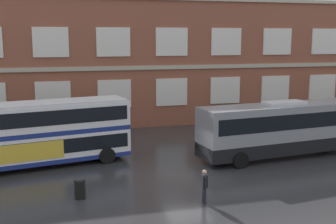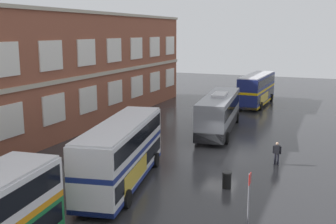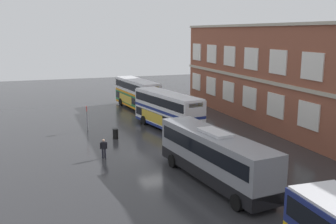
# 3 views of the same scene
# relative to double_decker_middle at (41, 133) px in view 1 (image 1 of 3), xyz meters

# --- Properties ---
(ground_plane) EXTENTS (120.00, 120.00, 0.00)m
(ground_plane) POSITION_rel_double_decker_middle_xyz_m (8.32, -2.14, -2.15)
(ground_plane) COLOR #2B2B2D
(brick_terminal_building) EXTENTS (51.92, 8.19, 11.53)m
(brick_terminal_building) POSITION_rel_double_decker_middle_xyz_m (8.57, 13.84, 3.47)
(brick_terminal_building) COLOR brown
(brick_terminal_building) RESTS_ON ground
(double_decker_middle) EXTENTS (11.29, 4.68, 4.07)m
(double_decker_middle) POSITION_rel_double_decker_middle_xyz_m (0.00, 0.00, 0.00)
(double_decker_middle) COLOR silver
(double_decker_middle) RESTS_ON ground
(touring_coach) EXTENTS (12.22, 4.04, 3.80)m
(touring_coach) POSITION_rel_double_decker_middle_xyz_m (15.78, -1.92, -0.24)
(touring_coach) COLOR gray
(touring_coach) RESTS_ON ground
(waiting_passenger) EXTENTS (0.27, 0.64, 1.70)m
(waiting_passenger) POSITION_rel_double_decker_middle_xyz_m (7.82, -8.49, -1.22)
(waiting_passenger) COLOR black
(waiting_passenger) RESTS_ON ground
(station_litter_bin) EXTENTS (0.60, 0.60, 1.03)m
(station_litter_bin) POSITION_rel_double_decker_middle_xyz_m (1.97, -6.27, -1.63)
(station_litter_bin) COLOR black
(station_litter_bin) RESTS_ON ground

